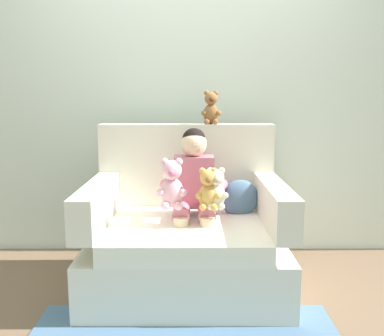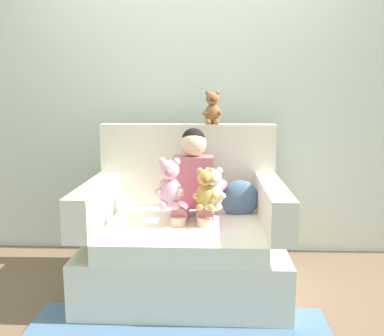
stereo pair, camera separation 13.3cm
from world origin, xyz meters
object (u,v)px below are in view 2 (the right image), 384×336
object	(u,v)px
armchair	(185,238)
seated_child	(193,185)
throw_pillow	(240,199)
plush_brown_on_backrest	(212,109)
plush_pink	(170,185)
plush_honey	(205,190)
plush_cream	(213,190)

from	to	relation	value
armchair	seated_child	distance (m)	0.35
seated_child	throw_pillow	xyz separation A→B (m)	(0.31, 0.10, -0.11)
armchair	plush_brown_on_backrest	world-z (taller)	plush_brown_on_backrest
plush_pink	plush_brown_on_backrest	distance (m)	0.73
armchair	plush_brown_on_backrest	bearing A→B (deg)	64.51
armchair	plush_pink	bearing A→B (deg)	-119.42
armchair	plush_honey	bearing A→B (deg)	-50.08
plush_cream	plush_honey	size ratio (longest dim) A/B	1.00
armchair	plush_cream	bearing A→B (deg)	-39.17
armchair	plush_honey	distance (m)	0.42
plush_pink	plush_brown_on_backrest	xyz separation A→B (m)	(0.26, 0.51, 0.44)
plush_brown_on_backrest	armchair	bearing A→B (deg)	-106.88
seated_child	throw_pillow	bearing A→B (deg)	18.75
plush_pink	throw_pillow	distance (m)	0.55
plush_honey	plush_pink	distance (m)	0.22
plush_cream	throw_pillow	bearing A→B (deg)	70.05
throw_pillow	seated_child	bearing A→B (deg)	-162.18
plush_cream	throw_pillow	distance (m)	0.36
armchair	plush_pink	size ratio (longest dim) A/B	4.00
armchair	seated_child	world-z (taller)	armchair
armchair	plush_honey	world-z (taller)	armchair
plush_cream	plush_brown_on_backrest	size ratio (longest dim) A/B	1.06
armchair	throw_pillow	world-z (taller)	armchair
plush_honey	plush_brown_on_backrest	bearing A→B (deg)	103.88
plush_honey	plush_brown_on_backrest	distance (m)	0.71
seated_child	plush_brown_on_backrest	xyz separation A→B (m)	(0.12, 0.33, 0.49)
plush_pink	plush_brown_on_backrest	bearing A→B (deg)	52.53
armchair	throw_pillow	distance (m)	0.45
seated_child	plush_pink	distance (m)	0.23
plush_honey	plush_pink	bearing A→B (deg)	-166.15
seated_child	plush_cream	bearing A→B (deg)	-53.86
seated_child	plush_cream	xyz separation A→B (m)	(0.13, -0.19, 0.02)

